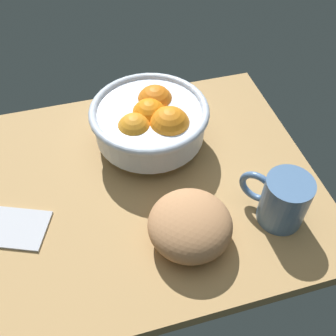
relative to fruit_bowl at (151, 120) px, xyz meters
The scene contains 5 objects.
ground_plane 14.51cm from the fruit_bowl, 126.68° to the right, with size 72.21×54.60×3.00cm, color tan.
fruit_bowl is the anchor object (origin of this frame).
bread_loaf 23.75cm from the fruit_bowl, 88.31° to the right, with size 14.05×14.03×7.82cm, color tan.
napkin_folded 31.84cm from the fruit_bowl, 153.66° to the right, with size 11.06×8.02×0.88cm, color silver.
mug 29.16cm from the fruit_bowl, 54.08° to the right, with size 9.91×10.96×9.78cm.
Camera 1 is at (-4.82, -46.44, 58.87)cm, focal length 41.94 mm.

